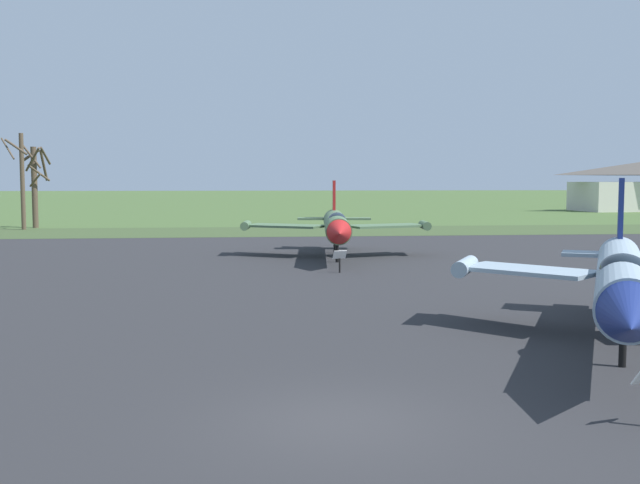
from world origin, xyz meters
The scene contains 8 objects.
ground_plane centered at (0.00, 0.00, 0.00)m, with size 600.00×600.00×0.00m, color #425B2D.
asphalt_apron centered at (0.00, 16.01, 0.03)m, with size 103.98×53.38×0.05m, color #28282B.
grass_verge_strip centered at (0.00, 48.70, 0.03)m, with size 163.98×12.00×0.06m, color #394C29.
jet_fighter_front_right centered at (3.53, 27.46, 1.85)m, with size 10.62×12.87×4.22m.
info_placard_front_right centered at (2.83, 20.81, 0.68)m, with size 0.65×0.38×1.07m.
jet_fighter_rear_left centered at (7.80, 4.97, 1.83)m, with size 9.00×12.32×4.30m.
bare_tree_center centered at (-19.82, 53.22, 4.51)m, with size 3.34×3.33×8.19m.
bare_tree_right_of_center centered at (-19.64, 56.47, 4.14)m, with size 2.74×2.75×7.41m.
Camera 1 is at (-1.67, -12.62, 4.22)m, focal length 42.14 mm.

